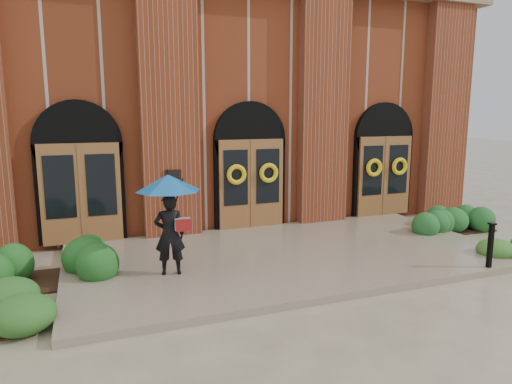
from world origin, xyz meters
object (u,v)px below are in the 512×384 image
hedge_wall_left (48,263)px  man_with_umbrella (169,205)px  metal_post (490,244)px  hedge_wall_right (442,219)px

hedge_wall_left → man_with_umbrella: bearing=-20.0°
man_with_umbrella → metal_post: (6.36, -2.01, -0.92)m
man_with_umbrella → hedge_wall_left: (-2.32, 0.84, -1.19)m
metal_post → hedge_wall_right: 3.64m
man_with_umbrella → metal_post: bearing=172.0°
hedge_wall_right → man_with_umbrella: bearing=-171.6°
metal_post → hedge_wall_right: size_ratio=0.36×
man_with_umbrella → metal_post: man_with_umbrella is taller
metal_post → hedge_wall_right: bearing=61.8°
hedge_wall_left → hedge_wall_right: bearing=1.9°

